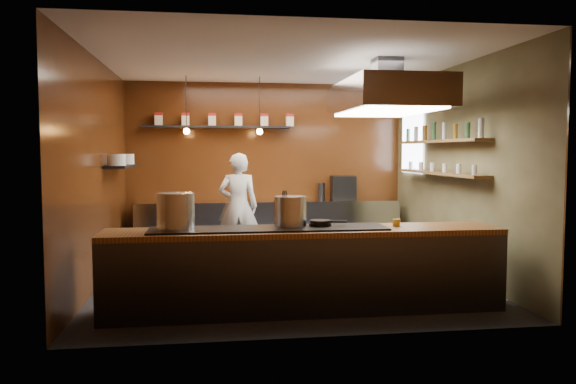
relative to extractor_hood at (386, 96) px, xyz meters
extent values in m
plane|color=black|center=(-1.30, 0.40, -2.51)|extent=(5.00, 5.00, 0.00)
plane|color=#39160A|center=(-1.30, 2.90, -1.01)|extent=(5.00, 0.00, 5.00)
plane|color=#39160A|center=(-3.80, 0.40, -1.01)|extent=(0.00, 5.00, 5.00)
plane|color=#494729|center=(1.20, 0.40, -1.01)|extent=(0.00, 5.00, 5.00)
plane|color=silver|center=(-1.30, 0.40, 0.49)|extent=(5.00, 5.00, 0.00)
plane|color=white|center=(1.15, 2.10, -0.61)|extent=(0.00, 1.00, 1.00)
cube|color=silver|center=(-1.30, 2.57, -2.06)|extent=(4.60, 0.65, 0.90)
cube|color=#38383D|center=(-1.30, -1.20, -2.08)|extent=(4.40, 0.70, 0.86)
cube|color=brown|center=(-1.30, -1.20, -1.62)|extent=(4.40, 0.72, 0.06)
cube|color=black|center=(-1.70, -1.20, -1.58)|extent=(2.60, 0.55, 0.02)
cube|color=black|center=(-2.20, 2.76, -0.31)|extent=(2.60, 0.26, 0.04)
cube|color=black|center=(-3.64, 1.40, -0.96)|extent=(0.30, 1.40, 0.04)
cube|color=brown|center=(1.04, 0.70, -0.59)|extent=(0.26, 2.80, 0.04)
cube|color=brown|center=(1.04, 0.70, -1.06)|extent=(0.26, 2.80, 0.04)
cube|color=#38383D|center=(0.00, 0.00, 0.34)|extent=(0.35, 0.35, 0.30)
cube|color=silver|center=(0.00, 0.00, -0.01)|extent=(1.20, 2.00, 0.40)
cube|color=white|center=(0.00, 0.00, -0.22)|extent=(1.00, 1.80, 0.02)
cylinder|color=black|center=(-2.70, 2.10, 0.04)|extent=(0.01, 0.01, 0.90)
sphere|color=orange|center=(-2.70, 2.10, -0.41)|extent=(0.10, 0.10, 0.10)
cylinder|color=black|center=(-1.50, 2.10, 0.04)|extent=(0.01, 0.01, 0.90)
sphere|color=orange|center=(-1.50, 2.10, -0.41)|extent=(0.10, 0.10, 0.10)
cube|color=beige|center=(-3.20, 2.76, -0.20)|extent=(0.13, 0.13, 0.17)
cube|color=maroon|center=(-3.20, 2.76, -0.09)|extent=(0.13, 0.13, 0.05)
cube|color=beige|center=(-2.74, 2.76, -0.20)|extent=(0.13, 0.13, 0.17)
cube|color=maroon|center=(-2.74, 2.76, -0.09)|extent=(0.13, 0.13, 0.05)
cube|color=beige|center=(-2.28, 2.76, -0.20)|extent=(0.13, 0.13, 0.17)
cube|color=maroon|center=(-2.28, 2.76, -0.09)|extent=(0.13, 0.13, 0.05)
cube|color=beige|center=(-1.82, 2.76, -0.20)|extent=(0.13, 0.13, 0.17)
cube|color=maroon|center=(-1.82, 2.76, -0.09)|extent=(0.14, 0.13, 0.05)
cube|color=beige|center=(-1.36, 2.76, -0.20)|extent=(0.13, 0.13, 0.17)
cube|color=maroon|center=(-1.36, 2.76, -0.09)|extent=(0.14, 0.13, 0.05)
cube|color=beige|center=(-0.90, 2.76, -0.20)|extent=(0.13, 0.13, 0.17)
cube|color=maroon|center=(-0.90, 2.76, -0.09)|extent=(0.14, 0.13, 0.05)
cylinder|color=silver|center=(-3.64, 0.95, -0.86)|extent=(0.26, 0.26, 0.16)
cylinder|color=silver|center=(-3.64, 1.85, -0.86)|extent=(0.26, 0.26, 0.16)
cylinder|color=silver|center=(1.04, -0.60, -0.45)|extent=(0.06, 0.06, 0.24)
cylinder|color=#2D5933|center=(1.04, -0.23, -0.45)|extent=(0.06, 0.06, 0.24)
cylinder|color=#8C601E|center=(1.04, 0.14, -0.45)|extent=(0.06, 0.06, 0.24)
cylinder|color=silver|center=(1.04, 0.51, -0.45)|extent=(0.06, 0.06, 0.24)
cylinder|color=#2D5933|center=(1.04, 0.89, -0.45)|extent=(0.06, 0.06, 0.24)
cylinder|color=#8C601E|center=(1.04, 1.26, -0.45)|extent=(0.06, 0.06, 0.24)
cylinder|color=silver|center=(1.04, 1.63, -0.45)|extent=(0.06, 0.06, 0.24)
cylinder|color=#2D5933|center=(1.04, 2.00, -0.45)|extent=(0.06, 0.06, 0.24)
cylinder|color=silver|center=(1.04, -0.45, -0.97)|extent=(0.07, 0.07, 0.13)
cylinder|color=silver|center=(1.04, 0.01, -0.97)|extent=(0.07, 0.07, 0.13)
cylinder|color=silver|center=(1.04, 0.47, -0.97)|extent=(0.07, 0.07, 0.13)
cylinder|color=silver|center=(1.04, 0.93, -0.97)|extent=(0.07, 0.07, 0.13)
cylinder|color=silver|center=(1.04, 1.39, -0.97)|extent=(0.07, 0.07, 0.13)
cylinder|color=silver|center=(1.04, 1.85, -0.97)|extent=(0.07, 0.07, 0.13)
cylinder|color=silver|center=(-2.70, -1.17, -1.37)|extent=(0.50, 0.50, 0.39)
cylinder|color=#B2B4B9|center=(-1.45, -1.12, -1.40)|extent=(0.46, 0.46, 0.34)
cylinder|color=#AFB2B6|center=(-1.52, -1.14, -1.48)|extent=(0.16, 0.16, 0.18)
cylinder|color=black|center=(-1.11, -1.12, -1.55)|extent=(0.25, 0.25, 0.03)
cylinder|color=black|center=(-1.11, -1.12, -1.52)|extent=(0.24, 0.24, 0.03)
cylinder|color=black|center=(-0.91, -1.17, -1.52)|extent=(0.18, 0.07, 0.02)
cylinder|color=gold|center=(-0.23, -1.13, -1.55)|extent=(0.11, 0.11, 0.08)
cube|color=black|center=(0.07, 2.65, -1.39)|extent=(0.47, 0.45, 0.43)
imported|color=white|center=(-1.87, 1.91, -1.63)|extent=(0.67, 0.47, 1.74)
camera|label=1|loc=(-2.35, -7.25, -0.73)|focal=35.00mm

